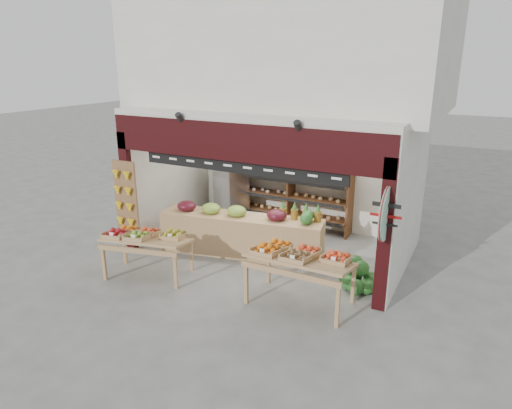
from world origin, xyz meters
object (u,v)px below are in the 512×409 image
object	(u,v)px
cardboard_stack	(237,231)
mid_counter	(241,233)
refrigerator	(229,188)
watermelon_pile	(359,278)
back_shelving	(291,181)
display_table_left	(142,237)
display_table_right	(298,256)

from	to	relation	value
cardboard_stack	mid_counter	xyz separation A→B (m)	(0.48, -0.67, 0.25)
refrigerator	watermelon_pile	bearing A→B (deg)	-7.91
back_shelving	mid_counter	size ratio (longest dim) A/B	0.86
back_shelving	cardboard_stack	world-z (taller)	back_shelving
back_shelving	display_table_left	distance (m)	4.12
display_table_right	mid_counter	bearing A→B (deg)	144.54
display_table_right	cardboard_stack	bearing A→B (deg)	139.51
back_shelving	mid_counter	bearing A→B (deg)	-97.02
back_shelving	display_table_left	world-z (taller)	back_shelving
cardboard_stack	display_table_left	world-z (taller)	display_table_left
display_table_left	display_table_right	xyz separation A→B (m)	(3.08, 0.40, 0.08)
refrigerator	display_table_left	bearing A→B (deg)	-71.32
mid_counter	display_table_right	xyz separation A→B (m)	(1.87, -1.33, 0.38)
back_shelving	watermelon_pile	size ratio (longest dim) A/B	4.01
mid_counter	display_table_left	xyz separation A→B (m)	(-1.21, -1.73, 0.31)
cardboard_stack	display_table_right	xyz separation A→B (m)	(2.35, -2.01, 0.64)
watermelon_pile	display_table_right	bearing A→B (deg)	-130.96
refrigerator	back_shelving	bearing A→B (deg)	36.77
refrigerator	cardboard_stack	xyz separation A→B (m)	(0.75, -0.92, -0.71)
refrigerator	display_table_left	world-z (taller)	refrigerator
mid_counter	watermelon_pile	bearing A→B (deg)	-7.38
display_table_right	watermelon_pile	distance (m)	1.45
refrigerator	display_table_left	distance (m)	3.33
refrigerator	cardboard_stack	world-z (taller)	refrigerator
cardboard_stack	mid_counter	size ratio (longest dim) A/B	0.26
mid_counter	display_table_right	distance (m)	2.32
mid_counter	back_shelving	bearing A→B (deg)	82.98
mid_counter	watermelon_pile	world-z (taller)	mid_counter
mid_counter	watermelon_pile	xyz separation A→B (m)	(2.72, -0.35, -0.28)
back_shelving	mid_counter	xyz separation A→B (m)	(-0.26, -2.09, -0.72)
back_shelving	display_table_right	xyz separation A→B (m)	(1.61, -3.43, -0.34)
back_shelving	display_table_left	size ratio (longest dim) A/B	1.76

